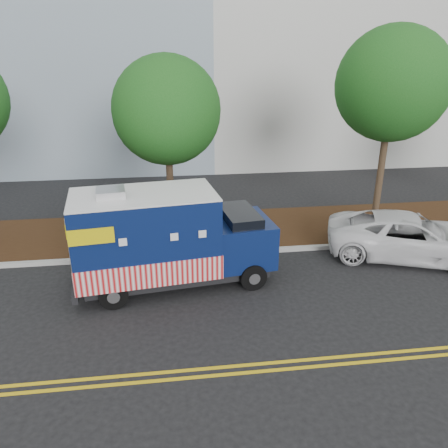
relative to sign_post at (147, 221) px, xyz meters
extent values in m
plane|color=black|center=(1.48, -1.94, -1.20)|extent=(120.00, 120.00, 0.00)
cube|color=#9E9E99|center=(1.48, -0.54, -1.12)|extent=(120.00, 0.18, 0.15)
cube|color=#321B0D|center=(1.48, 1.56, -1.12)|extent=(120.00, 4.00, 0.15)
cube|color=gold|center=(1.48, -6.39, -1.19)|extent=(120.00, 0.10, 0.01)
cube|color=gold|center=(1.48, -6.64, -1.19)|extent=(120.00, 0.10, 0.01)
cylinder|color=#38281C|center=(0.87, 1.68, 0.69)|extent=(0.26, 0.26, 3.77)
sphere|color=#195417|center=(0.87, 1.68, 3.54)|extent=(3.89, 3.89, 3.89)
cylinder|color=#38281C|center=(8.95, 1.07, 1.09)|extent=(0.26, 0.26, 4.58)
sphere|color=#195417|center=(8.95, 1.07, 4.40)|extent=(4.09, 4.09, 4.09)
cube|color=#473828|center=(0.00, 0.00, 0.00)|extent=(0.06, 0.06, 2.40)
cube|color=black|center=(0.95, -2.29, -0.79)|extent=(5.65, 2.54, 0.27)
cube|color=#0A1848|center=(0.08, -2.40, 0.55)|extent=(4.35, 2.75, 2.34)
cube|color=#B60B10|center=(0.08, -2.40, -0.27)|extent=(4.39, 2.81, 0.73)
cube|color=white|center=(0.08, -2.40, 1.74)|extent=(4.35, 2.75, 0.06)
cube|color=#B7B7BA|center=(-0.79, -2.51, 1.87)|extent=(0.87, 0.87, 0.21)
cube|color=#0A1848|center=(2.98, -2.02, 0.02)|extent=(2.01, 2.30, 1.36)
cube|color=black|center=(2.94, -2.03, 0.67)|extent=(1.21, 2.01, 0.63)
cube|color=black|center=(3.87, -1.91, -0.44)|extent=(0.33, 1.94, 0.29)
cube|color=black|center=(-1.99, -2.67, -0.76)|extent=(0.46, 2.20, 0.27)
cube|color=#B7B7BA|center=(-1.96, -2.67, 0.60)|extent=(0.26, 1.74, 1.85)
cube|color=#B7B7BA|center=(0.23, -1.21, 0.60)|extent=(1.74, 0.26, 1.07)
cube|color=yellow|center=(-1.22, -3.74, 1.09)|extent=(1.16, 0.17, 0.44)
cube|color=yellow|center=(-1.51, -1.44, 1.09)|extent=(1.16, 0.17, 0.44)
cylinder|color=black|center=(3.21, -3.00, -0.79)|extent=(0.85, 0.38, 0.82)
cylinder|color=black|center=(2.95, -1.03, -0.79)|extent=(0.85, 0.38, 0.82)
cylinder|color=black|center=(-0.85, -3.52, -0.79)|extent=(0.85, 0.38, 0.82)
cylinder|color=black|center=(-1.11, -1.55, -0.79)|extent=(0.85, 0.38, 0.82)
imported|color=white|center=(8.97, -1.49, -0.44)|extent=(6.01, 4.23, 1.52)
camera|label=1|loc=(0.85, -14.37, 5.57)|focal=35.00mm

